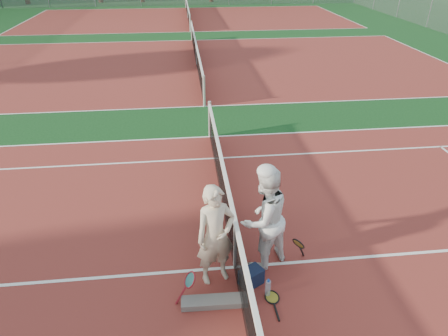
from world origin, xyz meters
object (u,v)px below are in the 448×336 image
object	(u,v)px
player_b	(264,218)
sports_bag_navy	(251,277)
racket_spare	(272,297)
net_main	(235,245)
racket_black_held	(298,250)
player_a	(215,236)
racket_red	(190,286)
sports_bag_purple	(249,275)
water_bottle	(268,288)

from	to	relation	value
player_b	sports_bag_navy	bearing A→B (deg)	31.77
racket_spare	sports_bag_navy	world-z (taller)	sports_bag_navy
net_main	racket_black_held	bearing A→B (deg)	0.94
sports_bag_navy	net_main	bearing A→B (deg)	118.44
player_a	racket_black_held	bearing A→B (deg)	-9.69
player_a	racket_red	xyz separation A→B (m)	(-0.45, -0.41, -0.65)
sports_bag_navy	player_a	bearing A→B (deg)	160.11
player_a	sports_bag_purple	distance (m)	0.97
water_bottle	racket_black_held	bearing A→B (deg)	46.22
player_b	racket_spare	distance (m)	1.27
net_main	racket_red	bearing A→B (deg)	-142.24
net_main	racket_red	xyz separation A→B (m)	(-0.80, -0.62, -0.25)
sports_bag_navy	water_bottle	xyz separation A→B (m)	(0.23, -0.28, 0.00)
net_main	player_b	xyz separation A→B (m)	(0.50, 0.10, 0.45)
player_a	water_bottle	distance (m)	1.20
sports_bag_navy	racket_black_held	bearing A→B (deg)	25.43
player_a	racket_spare	world-z (taller)	player_a
player_a	racket_red	bearing A→B (deg)	-155.43
sports_bag_navy	sports_bag_purple	xyz separation A→B (m)	(-0.02, 0.07, -0.02)
net_main	player_a	world-z (taller)	player_a
racket_black_held	sports_bag_purple	xyz separation A→B (m)	(-0.92, -0.35, -0.15)
player_a	water_bottle	bearing A→B (deg)	-49.52
racket_spare	water_bottle	bearing A→B (deg)	40.07
player_a	player_b	distance (m)	0.90
player_b	water_bottle	xyz separation A→B (m)	(-0.05, -0.79, -0.81)
sports_bag_purple	racket_red	bearing A→B (deg)	-164.26
racket_spare	sports_bag_purple	distance (m)	0.53
player_a	racket_black_held	distance (m)	1.62
water_bottle	player_a	bearing A→B (deg)	148.73
sports_bag_navy	sports_bag_purple	bearing A→B (deg)	105.89
sports_bag_navy	sports_bag_purple	size ratio (longest dim) A/B	1.23
sports_bag_navy	sports_bag_purple	distance (m)	0.08
net_main	racket_black_held	world-z (taller)	net_main
net_main	racket_red	world-z (taller)	net_main
player_b	racket_black_held	distance (m)	0.93
racket_black_held	racket_spare	world-z (taller)	racket_black_held
racket_red	racket_spare	xyz separation A→B (m)	(1.31, -0.14, -0.24)
racket_black_held	sports_bag_navy	size ratio (longest dim) A/B	1.44
racket_black_held	sports_bag_purple	distance (m)	1.00
player_a	racket_red	world-z (taller)	player_a
racket_black_held	racket_spare	distance (m)	1.02
racket_black_held	sports_bag_navy	bearing A→B (deg)	-14.52
racket_red	water_bottle	xyz separation A→B (m)	(1.24, -0.07, -0.11)
net_main	racket_red	distance (m)	1.04
racket_red	player_b	bearing A→B (deg)	6.67
player_b	sports_bag_navy	world-z (taller)	player_b
player_a	sports_bag_purple	size ratio (longest dim) A/B	5.94
player_b	water_bottle	distance (m)	1.13
racket_red	sports_bag_navy	distance (m)	1.05
player_b	sports_bag_navy	distance (m)	1.00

